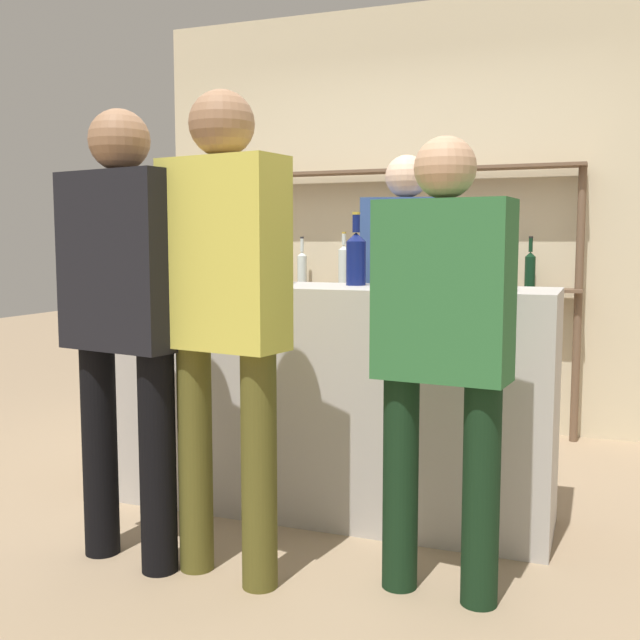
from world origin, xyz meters
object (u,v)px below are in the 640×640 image
ice_bucket (461,260)px  server_behind_counter (405,290)px  wine_glass (508,259)px  counter_bottle_2 (401,255)px  customer_right (442,335)px  customer_left (124,304)px  counter_bottle_1 (356,257)px  counter_bottle_0 (264,255)px  customer_center (224,298)px  counter_bottle_3 (276,254)px

ice_bucket → server_behind_counter: bearing=119.8°
server_behind_counter → wine_glass: bearing=26.6°
counter_bottle_2 → customer_right: customer_right is taller
wine_glass → counter_bottle_2: bearing=159.6°
customer_right → customer_left: bearing=103.1°
counter_bottle_1 → ice_bucket: 0.51m
counter_bottle_0 → wine_glass: (1.06, 0.05, -0.01)m
customer_left → customer_center: 0.42m
counter_bottle_3 → ice_bucket: 0.88m
counter_bottle_2 → wine_glass: (0.49, -0.18, -0.01)m
wine_glass → customer_right: (-0.14, -0.60, -0.24)m
counter_bottle_3 → counter_bottle_2: bearing=10.4°
counter_bottle_1 → ice_bucket: bearing=-14.1°
ice_bucket → counter_bottle_0: bearing=-176.6°
counter_bottle_2 → customer_left: 1.26m
counter_bottle_2 → customer_center: customer_center is taller
customer_left → server_behind_counter: bearing=-14.4°
customer_right → customer_left: (-1.18, -0.15, 0.08)m
server_behind_counter → ice_bucket: bearing=16.8°
server_behind_counter → customer_center: size_ratio=0.96×
wine_glass → customer_center: 1.17m
counter_bottle_2 → customer_center: bearing=-113.9°
counter_bottle_0 → customer_right: (0.92, -0.55, -0.26)m
ice_bucket → customer_center: (-0.71, -0.74, -0.13)m
ice_bucket → customer_left: customer_left is taller
customer_center → counter_bottle_0: bearing=23.5°
counter_bottle_2 → wine_glass: counter_bottle_2 is taller
customer_left → wine_glass: bearing=-49.3°
counter_bottle_0 → customer_left: bearing=-110.6°
wine_glass → customer_right: bearing=-103.2°
counter_bottle_0 → counter_bottle_3: 0.13m
customer_right → wine_glass: bearing=-7.2°
counter_bottle_0 → customer_center: size_ratio=0.19×
customer_left → customer_center: customer_center is taller
counter_bottle_0 → counter_bottle_1: counter_bottle_0 is taller
ice_bucket → counter_bottle_2: bearing=148.9°
counter_bottle_1 → customer_center: 0.90m
counter_bottle_1 → customer_left: size_ratio=0.19×
counter_bottle_0 → server_behind_counter: size_ratio=0.20×
ice_bucket → server_behind_counter: 0.87m
wine_glass → customer_left: size_ratio=0.10×
counter_bottle_2 → counter_bottle_3: bearing=-169.6°
counter_bottle_3 → customer_right: (0.92, -0.68, -0.26)m
ice_bucket → customer_right: bearing=-85.5°
counter_bottle_1 → server_behind_counter: bearing=83.0°
counter_bottle_2 → counter_bottle_3: (-0.57, -0.10, 0.00)m
counter_bottle_0 → ice_bucket: (0.87, 0.05, -0.01)m
counter_bottle_0 → customer_right: 1.10m
counter_bottle_2 → counter_bottle_3: size_ratio=0.96×
counter_bottle_3 → customer_center: (0.16, -0.82, -0.14)m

